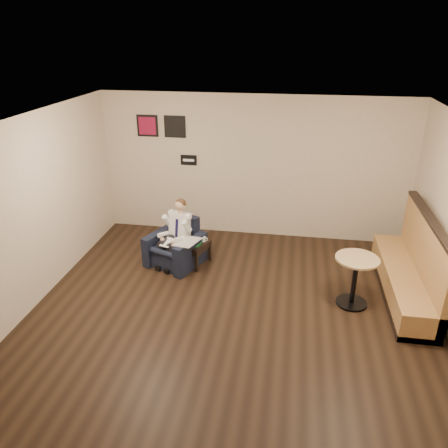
% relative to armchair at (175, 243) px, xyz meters
% --- Properties ---
extents(ground, '(6.00, 6.00, 0.00)m').
position_rel_armchair_xyz_m(ground, '(1.23, -1.51, -0.41)').
color(ground, black).
rests_on(ground, ground).
extents(wall_back, '(6.00, 0.02, 2.80)m').
position_rel_armchair_xyz_m(wall_back, '(1.23, 1.49, 0.99)').
color(wall_back, beige).
rests_on(wall_back, ground).
extents(wall_front, '(6.00, 0.02, 2.80)m').
position_rel_armchair_xyz_m(wall_front, '(1.23, -4.51, 0.99)').
color(wall_front, beige).
rests_on(wall_front, ground).
extents(wall_left, '(0.02, 6.00, 2.80)m').
position_rel_armchair_xyz_m(wall_left, '(-1.77, -1.51, 0.99)').
color(wall_left, beige).
rests_on(wall_left, ground).
extents(ceiling, '(6.00, 6.00, 0.02)m').
position_rel_armchair_xyz_m(ceiling, '(1.23, -1.51, 2.39)').
color(ceiling, white).
rests_on(ceiling, wall_back).
extents(seating_sign, '(0.32, 0.02, 0.20)m').
position_rel_armchair_xyz_m(seating_sign, '(-0.07, 1.48, 1.09)').
color(seating_sign, black).
rests_on(seating_sign, wall_back).
extents(art_print_left, '(0.42, 0.03, 0.42)m').
position_rel_armchair_xyz_m(art_print_left, '(-0.87, 1.48, 1.74)').
color(art_print_left, maroon).
rests_on(art_print_left, wall_back).
extents(art_print_right, '(0.42, 0.03, 0.42)m').
position_rel_armchair_xyz_m(art_print_right, '(-0.32, 1.48, 1.74)').
color(art_print_right, black).
rests_on(art_print_right, wall_back).
extents(armchair, '(1.10, 1.10, 0.81)m').
position_rel_armchair_xyz_m(armchair, '(0.00, 0.00, 0.00)').
color(armchair, black).
rests_on(armchair, ground).
extents(seated_man, '(0.79, 0.94, 1.12)m').
position_rel_armchair_xyz_m(seated_man, '(-0.04, -0.10, 0.15)').
color(seated_man, white).
rests_on(seated_man, armchair).
extents(lap_papers, '(0.26, 0.31, 0.01)m').
position_rel_armchair_xyz_m(lap_papers, '(-0.07, -0.18, 0.09)').
color(lap_papers, white).
rests_on(lap_papers, seated_man).
extents(newspaper, '(0.48, 0.53, 0.01)m').
position_rel_armchair_xyz_m(newspaper, '(0.28, -0.21, 0.15)').
color(newspaper, silver).
rests_on(newspaper, armchair).
extents(side_table, '(0.66, 0.66, 0.42)m').
position_rel_armchair_xyz_m(side_table, '(0.30, 0.06, -0.20)').
color(side_table, black).
rests_on(side_table, ground).
extents(green_folder, '(0.47, 0.38, 0.01)m').
position_rel_armchair_xyz_m(green_folder, '(0.27, 0.05, 0.02)').
color(green_folder, green).
rests_on(green_folder, side_table).
extents(coffee_mug, '(0.10, 0.10, 0.09)m').
position_rel_armchair_xyz_m(coffee_mug, '(0.50, 0.11, 0.06)').
color(coffee_mug, white).
rests_on(coffee_mug, side_table).
extents(smartphone, '(0.15, 0.12, 0.01)m').
position_rel_armchair_xyz_m(smartphone, '(0.39, 0.19, 0.02)').
color(smartphone, black).
rests_on(smartphone, side_table).
extents(banquette, '(0.60, 2.52, 1.29)m').
position_rel_armchair_xyz_m(banquette, '(3.82, -0.37, 0.24)').
color(banquette, '#B27F45').
rests_on(banquette, ground).
extents(cafe_table, '(0.75, 0.75, 0.80)m').
position_rel_armchair_xyz_m(cafe_table, '(3.01, -0.80, -0.01)').
color(cafe_table, tan).
rests_on(cafe_table, ground).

